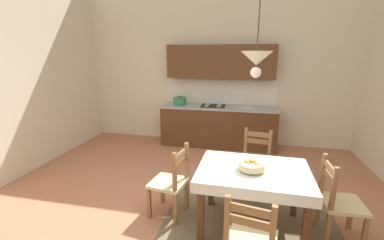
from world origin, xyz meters
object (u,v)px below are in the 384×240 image
(fruit_bowl, at_px, (251,165))
(dining_table, at_px, (253,180))
(pendant_lamp, at_px, (257,59))
(dining_chair_tv_side, at_px, (171,182))
(kitchen_cabinetry, at_px, (219,108))
(dining_chair_kitchen_side, at_px, (255,163))
(dining_chair_window_side, at_px, (339,202))

(fruit_bowl, bearing_deg, dining_table, 47.17)
(fruit_bowl, xyz_separation_m, pendant_lamp, (-0.02, -0.02, 1.16))
(dining_chair_tv_side, bearing_deg, fruit_bowl, -5.56)
(kitchen_cabinetry, relative_size, dining_chair_tv_side, 2.72)
(kitchen_cabinetry, bearing_deg, pendant_lamp, -76.67)
(dining_chair_kitchen_side, relative_size, pendant_lamp, 1.16)
(dining_table, height_order, dining_chair_window_side, dining_chair_window_side)
(dining_chair_tv_side, distance_m, pendant_lamp, 1.81)
(dining_chair_kitchen_side, xyz_separation_m, fruit_bowl, (-0.08, -0.94, 0.37))
(dining_table, xyz_separation_m, pendant_lamp, (-0.04, -0.06, 1.35))
(dining_chair_kitchen_side, relative_size, fruit_bowl, 3.10)
(dining_chair_window_side, distance_m, fruit_bowl, 1.03)
(dining_chair_window_side, relative_size, pendant_lamp, 1.16)
(dining_table, distance_m, fruit_bowl, 0.20)
(kitchen_cabinetry, bearing_deg, dining_chair_kitchen_side, -67.80)
(kitchen_cabinetry, relative_size, dining_chair_window_side, 2.72)
(dining_chair_tv_side, xyz_separation_m, dining_chair_kitchen_side, (1.05, 0.84, 0.00))
(dining_chair_tv_side, distance_m, dining_chair_kitchen_side, 1.35)
(kitchen_cabinetry, distance_m, dining_chair_tv_side, 2.77)
(dining_chair_tv_side, height_order, fruit_bowl, dining_chair_tv_side)
(dining_table, relative_size, pendant_lamp, 1.58)
(fruit_bowl, distance_m, pendant_lamp, 1.16)
(dining_chair_window_side, height_order, pendant_lamp, pendant_lamp)
(dining_chair_window_side, height_order, dining_chair_kitchen_side, same)
(dining_table, height_order, pendant_lamp, pendant_lamp)
(dining_chair_tv_side, height_order, pendant_lamp, pendant_lamp)
(dining_table, distance_m, dining_chair_kitchen_side, 0.92)
(dining_chair_tv_side, height_order, dining_chair_window_side, same)
(dining_chair_window_side, relative_size, fruit_bowl, 3.10)
(dining_table, bearing_deg, dining_chair_kitchen_side, 86.81)
(kitchen_cabinetry, height_order, dining_table, kitchen_cabinetry)
(dining_table, xyz_separation_m, dining_chair_tv_side, (-1.00, 0.06, -0.17))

